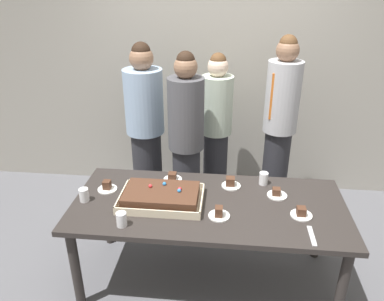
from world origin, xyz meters
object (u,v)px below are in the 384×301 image
at_px(drink_cup_nearest, 84,195).
at_px(person_serving_front, 279,128).
at_px(party_table, 208,212).
at_px(plated_slice_center_back, 277,194).
at_px(person_green_shirt_behind, 216,130).
at_px(plated_slice_near_right, 301,213).
at_px(plated_slice_near_left, 231,183).
at_px(drink_cup_far_end, 264,178).
at_px(plated_slice_far_right, 107,187).
at_px(plated_slice_center_front, 219,214).
at_px(plated_slice_far_left, 173,178).
at_px(sheet_cake, 161,197).
at_px(cake_server_utensil, 312,236).
at_px(person_far_right_suit, 186,141).
at_px(person_striped_tie_right, 145,129).
at_px(drink_cup_middle, 122,219).

xyz_separation_m(drink_cup_nearest, person_serving_front, (1.51, 1.06, 0.17)).
height_order(drink_cup_nearest, person_serving_front, person_serving_front).
distance_m(party_table, person_serving_front, 1.20).
xyz_separation_m(plated_slice_center_back, person_green_shirt_behind, (-0.51, 0.98, 0.09)).
bearing_deg(person_serving_front, plated_slice_near_right, 45.66).
bearing_deg(plated_slice_near_left, plated_slice_near_right, -35.60).
distance_m(drink_cup_nearest, drink_cup_far_end, 1.39).
bearing_deg(person_serving_front, plated_slice_far_right, -14.68).
height_order(plated_slice_near_left, plated_slice_center_back, plated_slice_near_left).
relative_size(plated_slice_near_right, drink_cup_nearest, 1.50).
relative_size(plated_slice_center_front, drink_cup_far_end, 1.50).
relative_size(party_table, plated_slice_near_right, 13.32).
bearing_deg(plated_slice_near_left, plated_slice_far_left, 174.14).
distance_m(plated_slice_far_right, plated_slice_center_front, 0.92).
xyz_separation_m(sheet_cake, plated_slice_center_back, (0.85, 0.17, -0.03)).
relative_size(plated_slice_far_left, cake_server_utensil, 0.75).
distance_m(plated_slice_far_right, person_far_right_suit, 0.86).
relative_size(plated_slice_near_right, person_far_right_suit, 0.09).
relative_size(plated_slice_center_front, plated_slice_center_back, 1.00).
distance_m(person_green_shirt_behind, person_striped_tie_right, 0.69).
xyz_separation_m(drink_cup_nearest, drink_cup_middle, (0.36, -0.27, 0.00)).
relative_size(plated_slice_far_right, person_serving_front, 0.08).
relative_size(person_green_shirt_behind, person_far_right_suit, 0.95).
bearing_deg(plated_slice_far_left, drink_cup_far_end, 1.07).
distance_m(party_table, plated_slice_far_left, 0.45).
bearing_deg(plated_slice_far_left, plated_slice_center_back, -10.74).
bearing_deg(plated_slice_center_front, person_striped_tie_right, 123.50).
bearing_deg(plated_slice_far_left, plated_slice_far_right, -157.46).
relative_size(plated_slice_near_right, plated_slice_far_right, 1.00).
bearing_deg(drink_cup_middle, plated_slice_far_left, 68.91).
height_order(plated_slice_center_front, person_green_shirt_behind, person_green_shirt_behind).
distance_m(plated_slice_near_left, person_striped_tie_right, 1.12).
bearing_deg(plated_slice_center_back, drink_cup_middle, -155.71).
distance_m(party_table, plated_slice_center_back, 0.54).
distance_m(plated_slice_near_left, plated_slice_far_right, 0.97).
bearing_deg(plated_slice_far_left, drink_cup_nearest, -148.46).
height_order(drink_cup_middle, person_serving_front, person_serving_front).
height_order(drink_cup_nearest, person_green_shirt_behind, person_green_shirt_behind).
bearing_deg(person_green_shirt_behind, party_table, 16.68).
relative_size(drink_cup_nearest, cake_server_utensil, 0.50).
height_order(plated_slice_near_right, person_far_right_suit, person_far_right_suit).
xyz_separation_m(party_table, plated_slice_near_right, (0.65, -0.09, 0.10)).
xyz_separation_m(plated_slice_center_front, drink_cup_far_end, (0.34, 0.48, 0.03)).
height_order(drink_cup_middle, person_far_right_suit, person_far_right_suit).
bearing_deg(person_far_right_suit, plated_slice_center_front, 26.82).
xyz_separation_m(person_serving_front, person_far_right_suit, (-0.85, -0.24, -0.06)).
height_order(party_table, drink_cup_nearest, drink_cup_nearest).
bearing_deg(person_far_right_suit, person_striped_tie_right, -111.91).
relative_size(drink_cup_nearest, person_green_shirt_behind, 0.06).
height_order(party_table, plated_slice_near_right, plated_slice_near_right).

